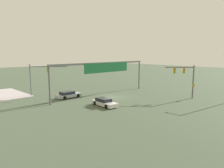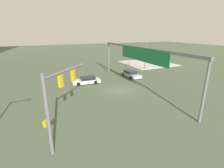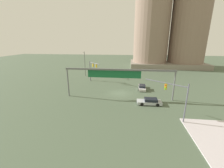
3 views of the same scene
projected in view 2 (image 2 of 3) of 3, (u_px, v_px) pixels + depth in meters
name	position (u px, v px, depth m)	size (l,w,h in m)	color
ground_plane	(120.00, 91.00, 24.60)	(196.33, 196.33, 0.00)	#485742
sidewalk_corner	(147.00, 63.00, 45.57)	(12.39, 12.38, 0.15)	#BAB0B5
traffic_signal_near_corner	(57.00, 96.00, 11.77)	(3.97, 3.96, 6.00)	slate
traffic_signal_opposite_side	(146.00, 52.00, 35.42)	(5.64, 4.37, 6.14)	#5A5A6B
overhead_sign_gantry	(139.00, 54.00, 23.83)	(22.83, 0.43, 6.42)	slate
sedan_car_approaching	(87.00, 80.00, 27.81)	(2.08, 4.77, 1.21)	silver
sedan_car_waiting_far	(131.00, 74.00, 32.01)	(4.72, 2.07, 1.21)	#AFB7BE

